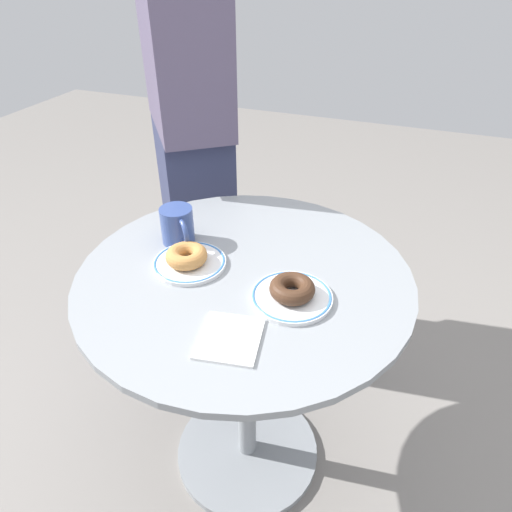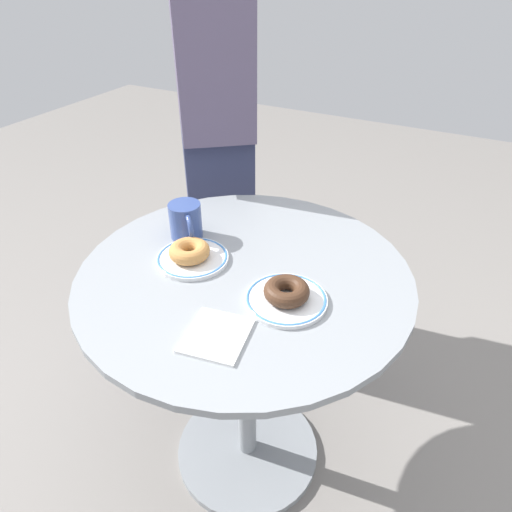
{
  "view_description": "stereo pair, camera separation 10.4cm",
  "coord_description": "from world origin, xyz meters",
  "views": [
    {
      "loc": [
        0.33,
        -0.79,
        1.37
      ],
      "look_at": [
        0.03,
        0.01,
        0.78
      ],
      "focal_mm": 31.74,
      "sensor_mm": 36.0,
      "label": 1
    },
    {
      "loc": [
        0.42,
        -0.75,
        1.37
      ],
      "look_at": [
        0.03,
        0.01,
        0.78
      ],
      "focal_mm": 31.74,
      "sensor_mm": 36.0,
      "label": 2
    }
  ],
  "objects": [
    {
      "name": "ground_plane",
      "position": [
        0.0,
        0.0,
        -0.01
      ],
      "size": [
        7.0,
        7.0,
        0.02
      ],
      "primitive_type": "cube",
      "color": "gray"
    },
    {
      "name": "cafe_table",
      "position": [
        0.0,
        0.0,
        0.49
      ],
      "size": [
        0.79,
        0.79,
        0.73
      ],
      "color": "gray",
      "rests_on": "ground"
    },
    {
      "name": "plate_left",
      "position": [
        -0.13,
        -0.02,
        0.74
      ],
      "size": [
        0.18,
        0.18,
        0.01
      ],
      "color": "white",
      "rests_on": "cafe_table"
    },
    {
      "name": "plate_right",
      "position": [
        0.13,
        -0.06,
        0.74
      ],
      "size": [
        0.18,
        0.18,
        0.01
      ],
      "color": "white",
      "rests_on": "cafe_table"
    },
    {
      "name": "donut_old_fashioned",
      "position": [
        -0.14,
        -0.03,
        0.76
      ],
      "size": [
        0.14,
        0.14,
        0.04
      ],
      "primitive_type": "torus",
      "rotation": [
        0.0,
        0.0,
        3.89
      ],
      "color": "#BC7F42",
      "rests_on": "plate_left"
    },
    {
      "name": "donut_chocolate",
      "position": [
        0.13,
        -0.06,
        0.76
      ],
      "size": [
        0.14,
        0.14,
        0.03
      ],
      "primitive_type": "torus",
      "rotation": [
        0.0,
        0.0,
        5.38
      ],
      "color": "#422819",
      "rests_on": "plate_right"
    },
    {
      "name": "paper_napkin",
      "position": [
        0.06,
        -0.22,
        0.74
      ],
      "size": [
        0.14,
        0.15,
        0.01
      ],
      "primitive_type": "cube",
      "rotation": [
        0.0,
        0.0,
        0.17
      ],
      "color": "white",
      "rests_on": "cafe_table"
    },
    {
      "name": "coffee_mug",
      "position": [
        -0.21,
        0.06,
        0.78
      ],
      "size": [
        0.11,
        0.1,
        0.09
      ],
      "color": "#334784",
      "rests_on": "cafe_table"
    },
    {
      "name": "person_figure",
      "position": [
        -0.4,
        0.53,
        0.8
      ],
      "size": [
        0.44,
        0.48,
        1.63
      ],
      "color": "#2D3351",
      "rests_on": "ground"
    }
  ]
}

